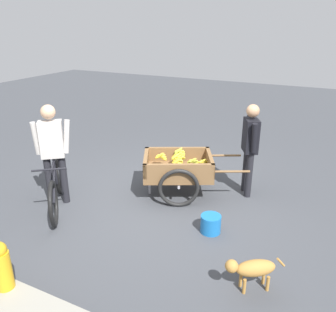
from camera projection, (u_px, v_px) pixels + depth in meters
ground_plane at (161, 202)px, 5.55m from camera, size 24.00×24.00×0.00m
fruit_cart at (178, 169)px, 5.69m from camera, size 1.81×1.42×0.74m
vendor_person at (250, 143)px, 5.52m from camera, size 0.33×0.55×1.52m
bicycle at (56, 187)px, 5.28m from camera, size 1.07×1.34×0.85m
cyclist_person at (52, 147)px, 5.20m from camera, size 0.43×0.42×1.59m
dog at (252, 268)px, 3.67m from camera, size 0.57×0.43×0.40m
fire_hydrant at (2, 271)px, 3.54m from camera, size 0.25×0.25×0.67m
plastic_bucket at (211, 224)px, 4.74m from camera, size 0.28×0.28×0.25m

